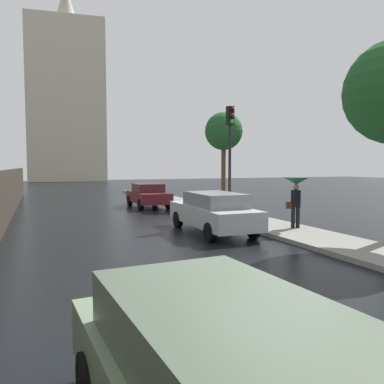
% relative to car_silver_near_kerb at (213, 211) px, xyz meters
% --- Properties ---
extents(ground, '(120.00, 120.00, 0.00)m').
position_rel_car_silver_near_kerb_xyz_m(ground, '(-2.68, -8.20, -0.75)').
color(ground, black).
extents(car_silver_near_kerb, '(1.82, 4.62, 1.43)m').
position_rel_car_silver_near_kerb_xyz_m(car_silver_near_kerb, '(0.00, 0.00, 0.00)').
color(car_silver_near_kerb, '#B2B5BA').
rests_on(car_silver_near_kerb, ground).
extents(car_maroon_far_ahead, '(1.80, 3.85, 1.35)m').
position_rel_car_silver_near_kerb_xyz_m(car_maroon_far_ahead, '(0.08, 8.83, -0.06)').
color(car_maroon_far_ahead, maroon).
rests_on(car_maroon_far_ahead, ground).
extents(pedestrian_with_umbrella_near, '(0.92, 0.92, 1.82)m').
position_rel_car_silver_near_kerb_xyz_m(pedestrian_with_umbrella_near, '(2.80, -0.97, 0.80)').
color(pedestrian_with_umbrella_near, black).
rests_on(pedestrian_with_umbrella_near, sidewalk_strip).
extents(traffic_light, '(0.26, 0.39, 4.63)m').
position_rel_car_silver_near_kerb_xyz_m(traffic_light, '(1.55, 1.68, 2.58)').
color(traffic_light, black).
rests_on(traffic_light, sidewalk_strip).
extents(street_tree_mid, '(2.19, 2.19, 5.47)m').
position_rel_car_silver_near_kerb_xyz_m(street_tree_mid, '(4.31, 7.70, 3.56)').
color(street_tree_mid, '#4C3823').
rests_on(street_tree_mid, ground).
extents(distant_tower, '(11.96, 7.55, 29.78)m').
position_rel_car_silver_near_kerb_xyz_m(distant_tower, '(-1.22, 49.66, 11.86)').
color(distant_tower, beige).
rests_on(distant_tower, ground).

